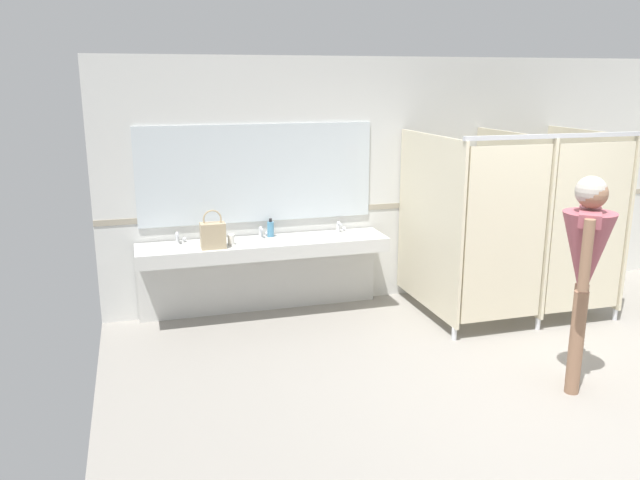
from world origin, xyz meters
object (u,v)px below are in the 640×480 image
object	(u,v)px
person_standing	(585,257)
soap_dispenser	(271,229)
paper_cup	(231,240)
handbag	(213,235)

from	to	relation	value
person_standing	soap_dispenser	world-z (taller)	person_standing
soap_dispenser	paper_cup	size ratio (longest dim) A/B	1.90
handbag	paper_cup	size ratio (longest dim) A/B	3.74
soap_dispenser	handbag	bearing A→B (deg)	-155.24
handbag	paper_cup	xyz separation A→B (m)	(0.19, 0.09, -0.08)
person_standing	paper_cup	xyz separation A→B (m)	(-2.42, 2.20, -0.23)
handbag	paper_cup	distance (m)	0.22
person_standing	soap_dispenser	xyz separation A→B (m)	(-1.97, 2.40, -0.20)
paper_cup	handbag	bearing A→B (deg)	-155.13
person_standing	handbag	world-z (taller)	person_standing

